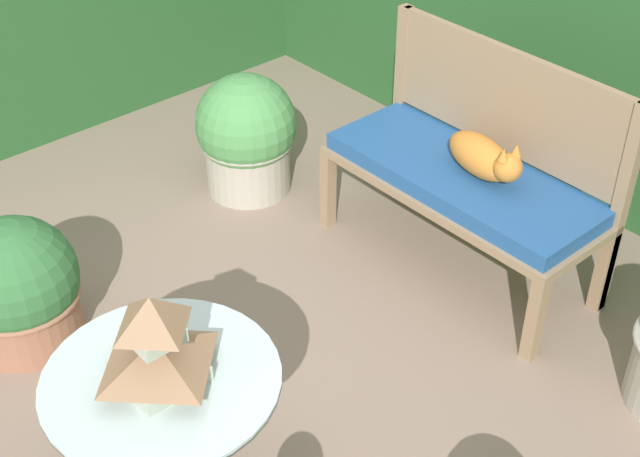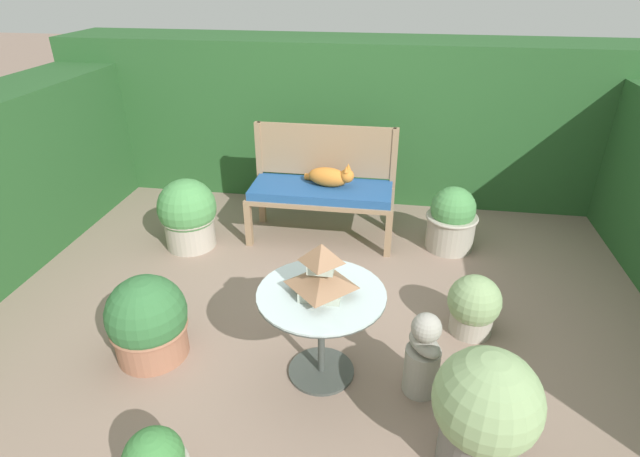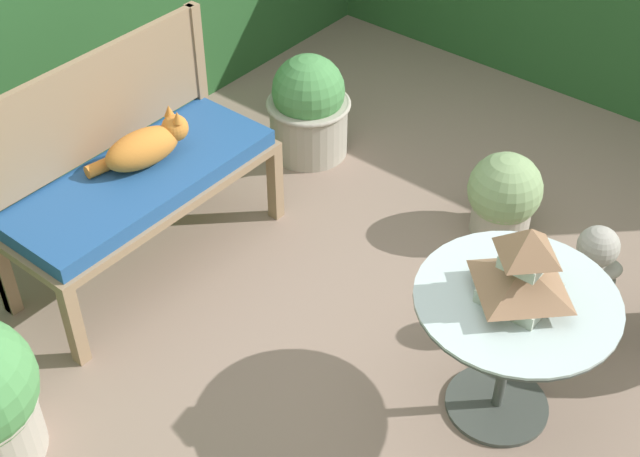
{
  "view_description": "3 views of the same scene",
  "coord_description": "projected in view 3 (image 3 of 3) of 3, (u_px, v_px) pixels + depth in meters",
  "views": [
    {
      "loc": [
        1.93,
        -1.55,
        2.68
      ],
      "look_at": [
        -0.22,
        0.34,
        0.58
      ],
      "focal_mm": 50.0,
      "sensor_mm": 36.0,
      "label": 1
    },
    {
      "loc": [
        0.46,
        -3.0,
        2.35
      ],
      "look_at": [
        -0.09,
        0.52,
        0.44
      ],
      "focal_mm": 28.0,
      "sensor_mm": 36.0,
      "label": 2
    },
    {
      "loc": [
        -2.19,
        -1.52,
        2.94
      ],
      "look_at": [
        0.05,
        0.29,
        0.52
      ],
      "focal_mm": 50.0,
      "sensor_mm": 36.0,
      "label": 3
    }
  ],
  "objects": [
    {
      "name": "ground",
      "position": [
        365.0,
        350.0,
        3.92
      ],
      "size": [
        30.0,
        30.0,
        0.0
      ],
      "primitive_type": "plane",
      "color": "gray"
    },
    {
      "name": "garden_bust",
      "position": [
        588.0,
        284.0,
        3.86
      ],
      "size": [
        0.26,
        0.29,
        0.57
      ],
      "rotation": [
        0.0,
        0.0,
        -1.0
      ],
      "color": "#A39E93",
      "rests_on": "ground"
    },
    {
      "name": "potted_plant_table_near",
      "position": [
        504.0,
        196.0,
        4.42
      ],
      "size": [
        0.37,
        0.37,
        0.45
      ],
      "color": "#ADA393",
      "rests_on": "ground"
    },
    {
      "name": "pagoda_birdhouse",
      "position": [
        523.0,
        270.0,
        3.2
      ],
      "size": [
        0.33,
        0.33,
        0.33
      ],
      "color": "#B2BCA8",
      "rests_on": "patio_table"
    },
    {
      "name": "garden_bench",
      "position": [
        142.0,
        186.0,
        4.09
      ],
      "size": [
        1.34,
        0.54,
        0.53
      ],
      "color": "#937556",
      "rests_on": "ground"
    },
    {
      "name": "cat",
      "position": [
        146.0,
        146.0,
        4.04
      ],
      "size": [
        0.48,
        0.27,
        0.23
      ],
      "rotation": [
        0.0,
        0.0,
        -0.18
      ],
      "color": "orange",
      "rests_on": "garden_bench"
    },
    {
      "name": "potted_plant_hedge_corner",
      "position": [
        309.0,
        108.0,
        4.91
      ],
      "size": [
        0.47,
        0.47,
        0.6
      ],
      "color": "#ADA393",
      "rests_on": "ground"
    },
    {
      "name": "patio_table",
      "position": [
        513.0,
        323.0,
        3.37
      ],
      "size": [
        0.77,
        0.77,
        0.63
      ],
      "color": "#424742",
      "rests_on": "ground"
    },
    {
      "name": "bench_backrest",
      "position": [
        96.0,
        116.0,
        4.03
      ],
      "size": [
        1.34,
        0.06,
        1.04
      ],
      "color": "#937556",
      "rests_on": "ground"
    }
  ]
}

